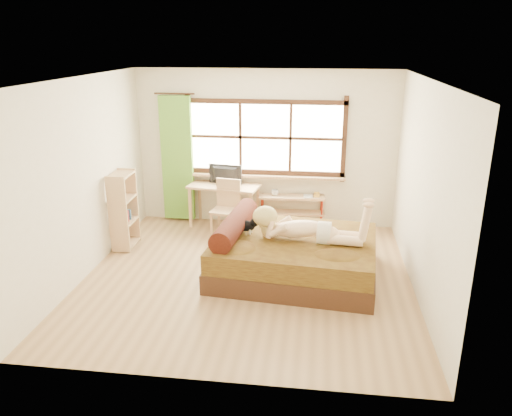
# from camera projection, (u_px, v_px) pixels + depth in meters

# --- Properties ---
(floor) EXTENTS (4.50, 4.50, 0.00)m
(floor) POSITION_uv_depth(u_px,v_px,m) (247.00, 277.00, 6.98)
(floor) COLOR #9E754C
(floor) RESTS_ON ground
(ceiling) EXTENTS (4.50, 4.50, 0.00)m
(ceiling) POSITION_uv_depth(u_px,v_px,m) (246.00, 79.00, 6.10)
(ceiling) COLOR white
(ceiling) RESTS_ON wall_back
(wall_back) EXTENTS (4.50, 0.00, 4.50)m
(wall_back) POSITION_uv_depth(u_px,v_px,m) (265.00, 149.00, 8.65)
(wall_back) COLOR silver
(wall_back) RESTS_ON floor
(wall_front) EXTENTS (4.50, 0.00, 4.50)m
(wall_front) POSITION_uv_depth(u_px,v_px,m) (210.00, 255.00, 4.43)
(wall_front) COLOR silver
(wall_front) RESTS_ON floor
(wall_left) EXTENTS (0.00, 4.50, 4.50)m
(wall_left) POSITION_uv_depth(u_px,v_px,m) (84.00, 179.00, 6.81)
(wall_left) COLOR silver
(wall_left) RESTS_ON floor
(wall_right) EXTENTS (0.00, 4.50, 4.50)m
(wall_right) POSITION_uv_depth(u_px,v_px,m) (423.00, 191.00, 6.27)
(wall_right) COLOR silver
(wall_right) RESTS_ON floor
(window) EXTENTS (2.80, 0.16, 1.46)m
(window) POSITION_uv_depth(u_px,v_px,m) (265.00, 140.00, 8.57)
(window) COLOR #FFEDBF
(window) RESTS_ON wall_back
(curtain) EXTENTS (0.55, 0.10, 2.20)m
(curtain) POSITION_uv_depth(u_px,v_px,m) (177.00, 159.00, 8.79)
(curtain) COLOR #5B9C2A
(curtain) RESTS_ON wall_back
(bed) EXTENTS (2.37, 1.98, 0.84)m
(bed) POSITION_uv_depth(u_px,v_px,m) (291.00, 255.00, 6.98)
(bed) COLOR black
(bed) RESTS_ON floor
(woman) EXTENTS (1.58, 0.59, 0.66)m
(woman) POSITION_uv_depth(u_px,v_px,m) (307.00, 217.00, 6.71)
(woman) COLOR beige
(woman) RESTS_ON bed
(kitten) EXTENTS (0.34, 0.16, 0.27)m
(kitten) POSITION_uv_depth(u_px,v_px,m) (245.00, 224.00, 7.02)
(kitten) COLOR black
(kitten) RESTS_ON bed
(desk) EXTENTS (1.28, 0.74, 0.75)m
(desk) POSITION_uv_depth(u_px,v_px,m) (224.00, 191.00, 8.68)
(desk) COLOR tan
(desk) RESTS_ON floor
(monitor) EXTENTS (0.60, 0.17, 0.34)m
(monitor) POSITION_uv_depth(u_px,v_px,m) (224.00, 175.00, 8.64)
(monitor) COLOR black
(monitor) RESTS_ON desk
(chair) EXTENTS (0.48, 0.48, 0.95)m
(chair) POSITION_uv_depth(u_px,v_px,m) (227.00, 204.00, 8.36)
(chair) COLOR tan
(chair) RESTS_ON floor
(pipe_shelf) EXTENTS (1.14, 0.33, 0.64)m
(pipe_shelf) POSITION_uv_depth(u_px,v_px,m) (293.00, 204.00, 8.72)
(pipe_shelf) COLOR tan
(pipe_shelf) RESTS_ON floor
(cup) EXTENTS (0.13, 0.13, 0.10)m
(cup) POSITION_uv_depth(u_px,v_px,m) (275.00, 193.00, 8.70)
(cup) COLOR gray
(cup) RESTS_ON pipe_shelf
(book) EXTENTS (0.17, 0.22, 0.02)m
(book) POSITION_uv_depth(u_px,v_px,m) (304.00, 196.00, 8.65)
(book) COLOR gray
(book) RESTS_ON pipe_shelf
(bookshelf) EXTENTS (0.31, 0.53, 1.22)m
(bookshelf) POSITION_uv_depth(u_px,v_px,m) (124.00, 210.00, 7.82)
(bookshelf) COLOR tan
(bookshelf) RESTS_ON floor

